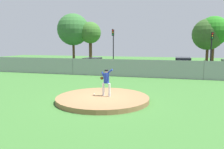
{
  "coord_description": "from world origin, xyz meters",
  "views": [
    {
      "loc": [
        4.02,
        -12.34,
        3.35
      ],
      "look_at": [
        0.06,
        1.83,
        1.34
      ],
      "focal_mm": 36.07,
      "sensor_mm": 36.0,
      "label": 1
    }
  ],
  "objects_px": {
    "parked_car_burgundy": "(92,64)",
    "traffic_light_far": "(212,44)",
    "parked_car_slate": "(183,66)",
    "baseball": "(94,94)",
    "pitcher_youth": "(106,80)",
    "traffic_light_near": "(113,42)"
  },
  "relations": [
    {
      "from": "parked_car_burgundy",
      "to": "traffic_light_far",
      "type": "relative_size",
      "value": 0.98
    },
    {
      "from": "parked_car_burgundy",
      "to": "parked_car_slate",
      "type": "relative_size",
      "value": 0.98
    },
    {
      "from": "baseball",
      "to": "pitcher_youth",
      "type": "bearing_deg",
      "value": -7.57
    },
    {
      "from": "parked_car_burgundy",
      "to": "parked_car_slate",
      "type": "height_order",
      "value": "parked_car_slate"
    },
    {
      "from": "pitcher_youth",
      "to": "traffic_light_far",
      "type": "distance_m",
      "value": 20.3
    },
    {
      "from": "parked_car_slate",
      "to": "traffic_light_near",
      "type": "bearing_deg",
      "value": 156.57
    },
    {
      "from": "baseball",
      "to": "traffic_light_near",
      "type": "distance_m",
      "value": 18.69
    },
    {
      "from": "parked_car_burgundy",
      "to": "traffic_light_near",
      "type": "bearing_deg",
      "value": 65.83
    },
    {
      "from": "pitcher_youth",
      "to": "baseball",
      "type": "relative_size",
      "value": 22.26
    },
    {
      "from": "baseball",
      "to": "parked_car_slate",
      "type": "relative_size",
      "value": 0.02
    },
    {
      "from": "baseball",
      "to": "parked_car_slate",
      "type": "distance_m",
      "value": 15.06
    },
    {
      "from": "baseball",
      "to": "traffic_light_far",
      "type": "xyz_separation_m",
      "value": [
        9.09,
        18.32,
        2.98
      ]
    },
    {
      "from": "baseball",
      "to": "parked_car_slate",
      "type": "bearing_deg",
      "value": 68.31
    },
    {
      "from": "pitcher_youth",
      "to": "parked_car_burgundy",
      "type": "relative_size",
      "value": 0.35
    },
    {
      "from": "pitcher_youth",
      "to": "traffic_light_near",
      "type": "xyz_separation_m",
      "value": [
        -4.53,
        18.11,
        2.4
      ]
    },
    {
      "from": "traffic_light_near",
      "to": "traffic_light_far",
      "type": "relative_size",
      "value": 1.12
    },
    {
      "from": "parked_car_burgundy",
      "to": "traffic_light_near",
      "type": "distance_m",
      "value": 5.06
    },
    {
      "from": "parked_car_slate",
      "to": "traffic_light_far",
      "type": "bearing_deg",
      "value": 50.86
    },
    {
      "from": "parked_car_burgundy",
      "to": "traffic_light_near",
      "type": "height_order",
      "value": "traffic_light_near"
    },
    {
      "from": "baseball",
      "to": "parked_car_burgundy",
      "type": "bearing_deg",
      "value": 110.95
    },
    {
      "from": "parked_car_slate",
      "to": "traffic_light_far",
      "type": "height_order",
      "value": "traffic_light_far"
    },
    {
      "from": "traffic_light_near",
      "to": "traffic_light_far",
      "type": "xyz_separation_m",
      "value": [
        12.82,
        0.31,
        -0.35
      ]
    }
  ]
}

